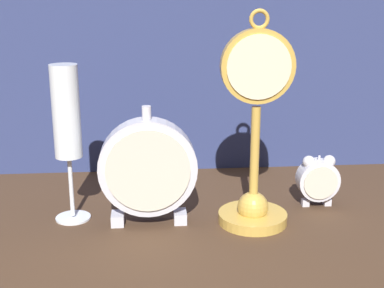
# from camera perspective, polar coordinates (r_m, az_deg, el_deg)

# --- Properties ---
(ground_plane) EXTENTS (4.00, 4.00, 0.00)m
(ground_plane) POSITION_cam_1_polar(r_m,az_deg,el_deg) (0.81, 0.48, -10.12)
(ground_plane) COLOR #422D1E
(pocket_watch_on_stand) EXTENTS (0.11, 0.11, 0.33)m
(pocket_watch_on_stand) POSITION_cam_1_polar(r_m,az_deg,el_deg) (0.82, 6.73, -0.55)
(pocket_watch_on_stand) COLOR gold
(pocket_watch_on_stand) RESTS_ON ground_plane
(alarm_clock_twin_bell) EXTENTS (0.07, 0.03, 0.09)m
(alarm_clock_twin_bell) POSITION_cam_1_polar(r_m,az_deg,el_deg) (0.93, 13.29, -3.59)
(alarm_clock_twin_bell) COLOR silver
(alarm_clock_twin_bell) RESTS_ON ground_plane
(mantel_clock_silver) EXTENTS (0.15, 0.04, 0.19)m
(mantel_clock_silver) POSITION_cam_1_polar(r_m,az_deg,el_deg) (0.83, -4.73, -2.60)
(mantel_clock_silver) COLOR silver
(mantel_clock_silver) RESTS_ON ground_plane
(champagne_flute) EXTENTS (0.06, 0.06, 0.25)m
(champagne_flute) POSITION_cam_1_polar(r_m,az_deg,el_deg) (0.84, -13.21, 2.24)
(champagne_flute) COLOR silver
(champagne_flute) RESTS_ON ground_plane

